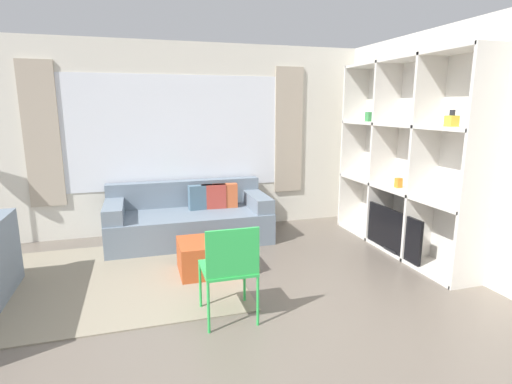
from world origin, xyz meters
The scene contains 8 objects.
ground_plane centered at (0.00, 0.00, 0.00)m, with size 16.00×16.00×0.00m, color #665B51.
wall_back centered at (0.00, 3.42, 1.36)m, with size 6.84×0.11×2.70m.
wall_right centered at (2.86, 1.70, 1.35)m, with size 0.07×4.59×2.70m, color silver.
area_rug centered at (-0.89, 1.81, 0.01)m, with size 2.69×2.20×0.01m, color gray.
shelving_unit centered at (2.66, 1.76, 1.15)m, with size 0.41×2.40×2.39m.
couch_main centered at (0.10, 2.90, 0.29)m, with size 2.16×0.97×0.78m.
ottoman centered at (0.17, 1.72, 0.18)m, with size 0.68×0.56×0.37m.
folding_chair centered at (0.15, 0.63, 0.52)m, with size 0.44×0.46×0.86m.
Camera 1 is at (-0.53, -2.44, 1.81)m, focal length 28.00 mm.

